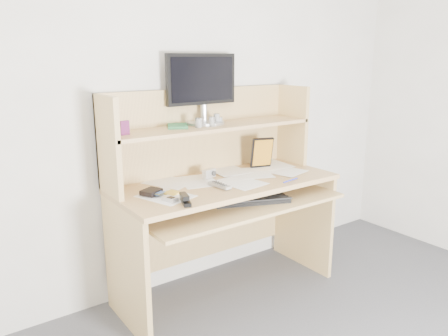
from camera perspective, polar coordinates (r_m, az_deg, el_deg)
back_wall at (r=2.87m, az=-3.45°, el=9.38°), size 3.60×0.04×2.50m
desk at (r=2.78m, az=-0.64°, el=-2.45°), size 1.40×0.70×1.30m
paper_clutter at (r=2.70m, az=0.33°, el=-1.66°), size 1.32×0.54×0.01m
keyboard at (r=2.63m, az=3.54°, el=-4.10°), size 0.48×0.32×0.03m
tv_remote at (r=2.56m, az=-0.60°, el=-2.27°), size 0.06×0.17×0.02m
flip_phone at (r=2.34m, az=-7.06°, el=-3.95°), size 0.07×0.09×0.02m
stapler at (r=2.29m, az=-5.06°, el=-3.96°), size 0.09×0.15×0.04m
wallet at (r=2.45m, az=-9.48°, el=-3.10°), size 0.13×0.12×0.03m
sticky_note_pad at (r=2.47m, az=-6.84°, el=-3.26°), size 0.10×0.10×0.01m
digital_camera at (r=2.75m, az=-1.97°, el=-0.71°), size 0.10×0.06×0.05m
game_case at (r=2.99m, az=4.96°, el=2.02°), size 0.15×0.06×0.21m
blue_pen at (r=2.71m, az=8.67°, el=-1.60°), size 0.14×0.03×0.01m
card_box at (r=2.45m, az=-12.88°, el=5.14°), size 0.06×0.03×0.08m
shelf_book at (r=2.67m, az=-6.09°, el=5.48°), size 0.18×0.20×0.02m
chip_stack_a at (r=2.65m, az=-3.35°, el=5.92°), size 0.05×0.05×0.06m
chip_stack_b at (r=2.69m, az=-1.63°, el=6.07°), size 0.04×0.04×0.06m
chip_stack_c at (r=2.79m, az=-0.56°, el=6.22°), size 0.04×0.04×0.04m
chip_stack_d at (r=2.77m, az=-0.97°, el=6.41°), size 0.04×0.04×0.07m
monitor at (r=2.80m, az=-2.86°, el=10.56°), size 0.50×0.25×0.44m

